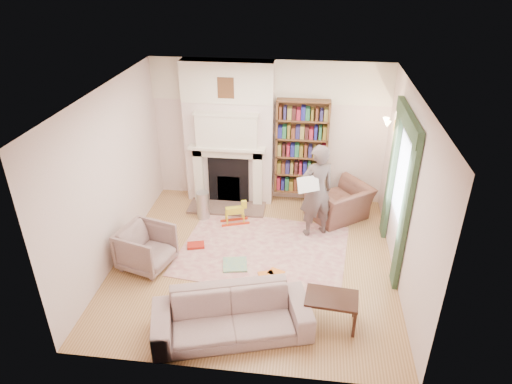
# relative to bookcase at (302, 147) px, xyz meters

# --- Properties ---
(floor) EXTENTS (4.50, 4.50, 0.00)m
(floor) POSITION_rel_bookcase_xyz_m (-0.65, -2.12, -1.18)
(floor) COLOR #93643B
(floor) RESTS_ON ground
(ceiling) EXTENTS (4.50, 4.50, 0.00)m
(ceiling) POSITION_rel_bookcase_xyz_m (-0.65, -2.12, 1.62)
(ceiling) COLOR white
(ceiling) RESTS_ON wall_back
(wall_back) EXTENTS (4.50, 0.00, 4.50)m
(wall_back) POSITION_rel_bookcase_xyz_m (-0.65, 0.13, 0.22)
(wall_back) COLOR silver
(wall_back) RESTS_ON floor
(wall_front) EXTENTS (4.50, 0.00, 4.50)m
(wall_front) POSITION_rel_bookcase_xyz_m (-0.65, -4.37, 0.22)
(wall_front) COLOR silver
(wall_front) RESTS_ON floor
(wall_left) EXTENTS (0.00, 4.50, 4.50)m
(wall_left) POSITION_rel_bookcase_xyz_m (-2.90, -2.12, 0.22)
(wall_left) COLOR silver
(wall_left) RESTS_ON floor
(wall_right) EXTENTS (0.00, 4.50, 4.50)m
(wall_right) POSITION_rel_bookcase_xyz_m (1.60, -2.12, 0.22)
(wall_right) COLOR silver
(wall_right) RESTS_ON floor
(fireplace) EXTENTS (1.70, 0.58, 2.80)m
(fireplace) POSITION_rel_bookcase_xyz_m (-1.40, -0.07, 0.21)
(fireplace) COLOR silver
(fireplace) RESTS_ON floor
(bookcase) EXTENTS (1.00, 0.24, 1.85)m
(bookcase) POSITION_rel_bookcase_xyz_m (0.00, 0.00, 0.00)
(bookcase) COLOR brown
(bookcase) RESTS_ON floor
(window) EXTENTS (0.02, 0.90, 1.30)m
(window) POSITION_rel_bookcase_xyz_m (1.58, -1.72, 0.27)
(window) COLOR silver
(window) RESTS_ON wall_right
(curtain_left) EXTENTS (0.07, 0.32, 2.40)m
(curtain_left) POSITION_rel_bookcase_xyz_m (1.55, -2.42, 0.02)
(curtain_left) COLOR #314C31
(curtain_left) RESTS_ON floor
(curtain_right) EXTENTS (0.07, 0.32, 2.40)m
(curtain_right) POSITION_rel_bookcase_xyz_m (1.55, -1.02, 0.02)
(curtain_right) COLOR #314C31
(curtain_right) RESTS_ON floor
(pelmet) EXTENTS (0.09, 1.70, 0.24)m
(pelmet) POSITION_rel_bookcase_xyz_m (1.54, -1.72, 1.20)
(pelmet) COLOR #314C31
(pelmet) RESTS_ON wall_right
(wall_sconce) EXTENTS (0.20, 0.24, 0.24)m
(wall_sconce) POSITION_rel_bookcase_xyz_m (1.38, -0.62, 0.72)
(wall_sconce) COLOR gold
(wall_sconce) RESTS_ON wall_right
(rug) EXTENTS (2.98, 2.42, 0.01)m
(rug) POSITION_rel_bookcase_xyz_m (-0.53, -1.82, -1.17)
(rug) COLOR beige
(rug) RESTS_ON floor
(armchair_reading) EXTENTS (1.37, 1.35, 0.67)m
(armchair_reading) POSITION_rel_bookcase_xyz_m (0.77, -0.57, -0.84)
(armchair_reading) COLOR #4F332A
(armchair_reading) RESTS_ON floor
(armchair_left) EXTENTS (0.93, 0.92, 0.69)m
(armchair_left) POSITION_rel_bookcase_xyz_m (-2.34, -2.46, -0.83)
(armchair_left) COLOR gray
(armchair_left) RESTS_ON floor
(sofa) EXTENTS (2.21, 1.35, 0.60)m
(sofa) POSITION_rel_bookcase_xyz_m (-0.74, -3.75, -0.87)
(sofa) COLOR #ADA08F
(sofa) RESTS_ON floor
(man_reading) EXTENTS (0.74, 0.65, 1.72)m
(man_reading) POSITION_rel_bookcase_xyz_m (0.32, -1.17, -0.32)
(man_reading) COLOR #524442
(man_reading) RESTS_ON floor
(newspaper) EXTENTS (0.39, 0.27, 0.26)m
(newspaper) POSITION_rel_bookcase_xyz_m (0.17, -1.37, -0.09)
(newspaper) COLOR white
(newspaper) RESTS_ON man_reading
(coffee_table) EXTENTS (0.74, 0.51, 0.45)m
(coffee_table) POSITION_rel_bookcase_xyz_m (0.56, -3.40, -0.95)
(coffee_table) COLOR #341A12
(coffee_table) RESTS_ON floor
(paraffin_heater) EXTENTS (0.31, 0.31, 0.55)m
(paraffin_heater) POSITION_rel_bookcase_xyz_m (-1.78, -0.90, -0.90)
(paraffin_heater) COLOR #ACB0B4
(paraffin_heater) RESTS_ON floor
(rocking_horse) EXTENTS (0.56, 0.37, 0.46)m
(rocking_horse) POSITION_rel_bookcase_xyz_m (-1.15, -1.02, -0.95)
(rocking_horse) COLOR gold
(rocking_horse) RESTS_ON rug
(board_game) EXTENTS (0.45, 0.45, 0.03)m
(board_game) POSITION_rel_bookcase_xyz_m (-0.94, -2.31, -1.15)
(board_game) COLOR #BCC344
(board_game) RESTS_ON rug
(game_box_lid) EXTENTS (0.33, 0.26, 0.05)m
(game_box_lid) POSITION_rel_bookcase_xyz_m (-1.70, -1.87, -1.14)
(game_box_lid) COLOR #A51E12
(game_box_lid) RESTS_ON rug
(comic_annuals) EXTENTS (0.44, 0.33, 0.02)m
(comic_annuals) POSITION_rel_bookcase_xyz_m (-0.34, -2.46, -1.16)
(comic_annuals) COLOR red
(comic_annuals) RESTS_ON rug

